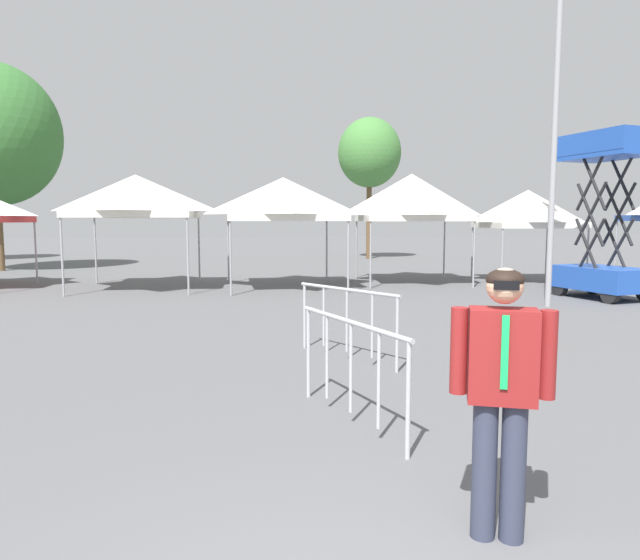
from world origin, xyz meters
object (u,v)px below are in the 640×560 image
(canopy_tent_behind_right, at_px, (136,196))
(light_pole_near_lift, at_px, (557,70))
(scissor_lift, at_px, (603,250))
(crowd_barrier_by_lift, at_px, (347,309))
(canopy_tent_far_left, at_px, (283,199))
(crowd_barrier_mid_lot, at_px, (351,351))
(traffic_cone_lot_center, at_px, (546,330))
(tree_behind_tents_left, at_px, (369,153))
(person_foreground, at_px, (501,384))
(canopy_tent_far_right, at_px, (528,209))
(canopy_tent_behind_left, at_px, (412,198))

(canopy_tent_behind_right, xyz_separation_m, light_pole_near_lift, (10.41, -5.24, 2.77))
(scissor_lift, xyz_separation_m, crowd_barrier_by_lift, (-8.00, -5.68, -0.54))
(canopy_tent_behind_right, height_order, canopy_tent_far_left, canopy_tent_behind_right)
(canopy_tent_behind_right, bearing_deg, canopy_tent_far_left, -5.21)
(crowd_barrier_by_lift, height_order, crowd_barrier_mid_lot, same)
(traffic_cone_lot_center, bearing_deg, canopy_tent_far_left, 112.76)
(light_pole_near_lift, height_order, traffic_cone_lot_center, light_pole_near_lift)
(tree_behind_tents_left, height_order, crowd_barrier_mid_lot, tree_behind_tents_left)
(light_pole_near_lift, bearing_deg, scissor_lift, 27.88)
(person_foreground, xyz_separation_m, light_pole_near_lift, (5.78, 9.48, 4.53))
(scissor_lift, height_order, traffic_cone_lot_center, scissor_lift)
(tree_behind_tents_left, relative_size, crowd_barrier_by_lift, 4.17)
(scissor_lift, xyz_separation_m, tree_behind_tents_left, (-2.52, 16.45, 4.34))
(canopy_tent_far_left, height_order, canopy_tent_far_right, canopy_tent_far_left)
(canopy_tent_behind_left, xyz_separation_m, crowd_barrier_by_lift, (-4.14, -10.24, -2.07))
(canopy_tent_far_right, distance_m, tree_behind_tents_left, 12.92)
(light_pole_near_lift, bearing_deg, traffic_cone_lot_center, -120.14)
(traffic_cone_lot_center, bearing_deg, crowd_barrier_by_lift, -170.94)
(light_pole_near_lift, bearing_deg, canopy_tent_far_left, 141.12)
(person_foreground, height_order, traffic_cone_lot_center, person_foreground)
(canopy_tent_behind_right, relative_size, canopy_tent_far_left, 1.01)
(canopy_tent_behind_left, relative_size, crowd_barrier_mid_lot, 1.80)
(crowd_barrier_mid_lot, bearing_deg, traffic_cone_lot_center, 39.19)
(person_foreground, bearing_deg, scissor_lift, 53.19)
(crowd_barrier_by_lift, bearing_deg, canopy_tent_behind_right, 115.14)
(crowd_barrier_mid_lot, bearing_deg, canopy_tent_far_left, 88.53)
(scissor_lift, height_order, crowd_barrier_mid_lot, scissor_lift)
(person_foreground, distance_m, traffic_cone_lot_center, 6.57)
(canopy_tent_far_right, height_order, scissor_lift, scissor_lift)
(canopy_tent_far_right, xyz_separation_m, crowd_barrier_mid_lot, (-8.55, -12.58, -1.70))
(canopy_tent_far_left, distance_m, canopy_tent_behind_left, 4.40)
(canopy_tent_far_right, xyz_separation_m, person_foreground, (-8.02, -14.83, -1.42))
(canopy_tent_behind_left, bearing_deg, scissor_lift, -49.74)
(scissor_lift, relative_size, crowd_barrier_mid_lot, 2.16)
(scissor_lift, xyz_separation_m, crowd_barrier_mid_lot, (-8.48, -8.38, -0.54))
(tree_behind_tents_left, xyz_separation_m, crowd_barrier_by_lift, (-5.48, -22.13, -4.88))
(scissor_lift, relative_size, person_foreground, 2.44)
(canopy_tent_far_left, relative_size, crowd_barrier_by_lift, 1.99)
(light_pole_near_lift, distance_m, crowd_barrier_by_lift, 8.81)
(canopy_tent_far_right, bearing_deg, crowd_barrier_mid_lot, -124.19)
(scissor_lift, xyz_separation_m, light_pole_near_lift, (-2.18, -1.15, 4.27))
(tree_behind_tents_left, distance_m, crowd_barrier_mid_lot, 26.00)
(canopy_tent_behind_right, relative_size, crowd_barrier_mid_lot, 1.81)
(crowd_barrier_by_lift, bearing_deg, canopy_tent_far_left, 91.05)
(crowd_barrier_by_lift, bearing_deg, tree_behind_tents_left, 76.10)
(canopy_tent_far_left, relative_size, person_foreground, 2.02)
(canopy_tent_behind_right, height_order, canopy_tent_behind_left, canopy_tent_behind_left)
(crowd_barrier_mid_lot, bearing_deg, tree_behind_tents_left, 76.51)
(canopy_tent_far_right, height_order, traffic_cone_lot_center, canopy_tent_far_right)
(light_pole_near_lift, height_order, tree_behind_tents_left, light_pole_near_lift)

